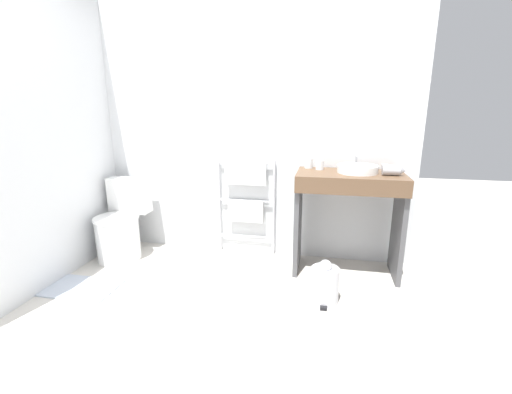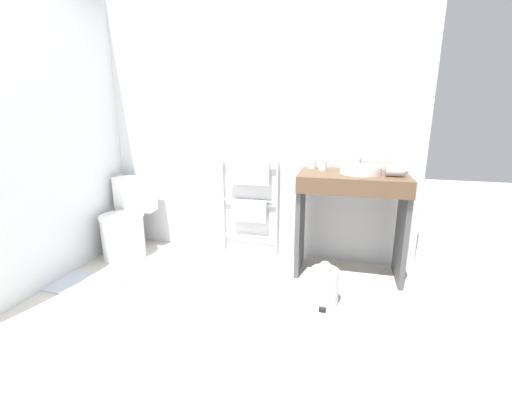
{
  "view_description": "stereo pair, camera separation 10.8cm",
  "coord_description": "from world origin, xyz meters",
  "px_view_note": "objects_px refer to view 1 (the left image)",
  "views": [
    {
      "loc": [
        0.74,
        -1.61,
        1.42
      ],
      "look_at": [
        0.24,
        0.82,
        0.78
      ],
      "focal_mm": 24.0,
      "sensor_mm": 36.0,
      "label": 1
    },
    {
      "loc": [
        0.84,
        -1.58,
        1.42
      ],
      "look_at": [
        0.24,
        0.82,
        0.78
      ],
      "focal_mm": 24.0,
      "sensor_mm": 36.0,
      "label": 2
    }
  ],
  "objects_px": {
    "toilet": "(121,227)",
    "cup_near_wall": "(309,163)",
    "trash_bin": "(325,284)",
    "hair_dryer": "(392,170)",
    "towel_radiator": "(246,195)",
    "sink_basin": "(357,169)",
    "cup_near_edge": "(320,165)"
  },
  "relations": [
    {
      "from": "toilet",
      "to": "cup_near_wall",
      "type": "distance_m",
      "value": 1.9
    },
    {
      "from": "trash_bin",
      "to": "cup_near_wall",
      "type": "bearing_deg",
      "value": 104.84
    },
    {
      "from": "hair_dryer",
      "to": "trash_bin",
      "type": "bearing_deg",
      "value": -133.51
    },
    {
      "from": "hair_dryer",
      "to": "towel_radiator",
      "type": "bearing_deg",
      "value": 169.35
    },
    {
      "from": "sink_basin",
      "to": "cup_near_wall",
      "type": "relative_size",
      "value": 3.79
    },
    {
      "from": "sink_basin",
      "to": "cup_near_edge",
      "type": "bearing_deg",
      "value": 164.58
    },
    {
      "from": "sink_basin",
      "to": "hair_dryer",
      "type": "distance_m",
      "value": 0.27
    },
    {
      "from": "toilet",
      "to": "trash_bin",
      "type": "height_order",
      "value": "toilet"
    },
    {
      "from": "hair_dryer",
      "to": "trash_bin",
      "type": "xyz_separation_m",
      "value": [
        -0.49,
        -0.51,
        -0.79
      ]
    },
    {
      "from": "sink_basin",
      "to": "hair_dryer",
      "type": "xyz_separation_m",
      "value": [
        0.26,
        -0.05,
        0.01
      ]
    },
    {
      "from": "towel_radiator",
      "to": "sink_basin",
      "type": "distance_m",
      "value": 1.08
    },
    {
      "from": "towel_radiator",
      "to": "cup_near_edge",
      "type": "height_order",
      "value": "cup_near_edge"
    },
    {
      "from": "hair_dryer",
      "to": "trash_bin",
      "type": "height_order",
      "value": "hair_dryer"
    },
    {
      "from": "toilet",
      "to": "hair_dryer",
      "type": "xyz_separation_m",
      "value": [
        2.44,
        0.08,
        0.64
      ]
    },
    {
      "from": "cup_near_edge",
      "to": "trash_bin",
      "type": "height_order",
      "value": "cup_near_edge"
    },
    {
      "from": "toilet",
      "to": "trash_bin",
      "type": "distance_m",
      "value": 2.01
    },
    {
      "from": "toilet",
      "to": "towel_radiator",
      "type": "bearing_deg",
      "value": 15.29
    },
    {
      "from": "cup_near_wall",
      "to": "cup_near_edge",
      "type": "xyz_separation_m",
      "value": [
        0.1,
        -0.07,
        -0.0
      ]
    },
    {
      "from": "towel_radiator",
      "to": "cup_near_edge",
      "type": "bearing_deg",
      "value": -8.74
    },
    {
      "from": "toilet",
      "to": "hair_dryer",
      "type": "height_order",
      "value": "hair_dryer"
    },
    {
      "from": "towel_radiator",
      "to": "hair_dryer",
      "type": "xyz_separation_m",
      "value": [
        1.27,
        -0.24,
        0.33
      ]
    },
    {
      "from": "cup_near_wall",
      "to": "sink_basin",
      "type": "bearing_deg",
      "value": -20.35
    },
    {
      "from": "trash_bin",
      "to": "sink_basin",
      "type": "bearing_deg",
      "value": 68.11
    },
    {
      "from": "toilet",
      "to": "sink_basin",
      "type": "distance_m",
      "value": 2.27
    },
    {
      "from": "sink_basin",
      "to": "cup_near_wall",
      "type": "bearing_deg",
      "value": 159.65
    },
    {
      "from": "toilet",
      "to": "cup_near_wall",
      "type": "relative_size",
      "value": 8.68
    },
    {
      "from": "towel_radiator",
      "to": "cup_near_edge",
      "type": "relative_size",
      "value": 11.44
    },
    {
      "from": "hair_dryer",
      "to": "cup_near_edge",
      "type": "bearing_deg",
      "value": 167.08
    },
    {
      "from": "toilet",
      "to": "cup_near_edge",
      "type": "relative_size",
      "value": 9.17
    },
    {
      "from": "cup_near_wall",
      "to": "hair_dryer",
      "type": "bearing_deg",
      "value": -16.41
    },
    {
      "from": "hair_dryer",
      "to": "toilet",
      "type": "bearing_deg",
      "value": -178.09
    },
    {
      "from": "towel_radiator",
      "to": "hair_dryer",
      "type": "height_order",
      "value": "hair_dryer"
    }
  ]
}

